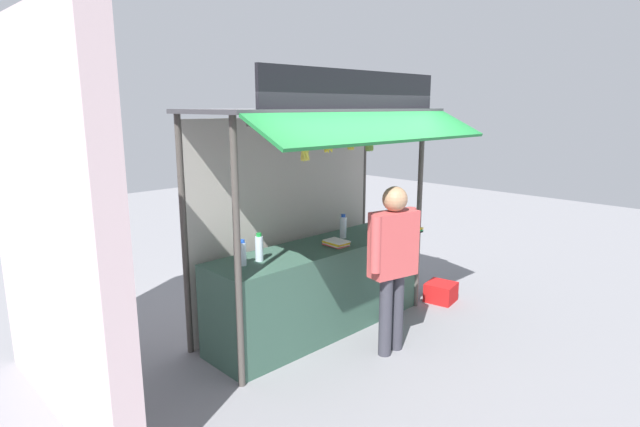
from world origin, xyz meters
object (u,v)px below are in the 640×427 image
Objects in this scene: magazine_stack_left at (336,243)px; magazine_stack_front_right at (384,232)px; water_bottle_front_left at (343,227)px; banana_bunch_inner_left at (305,152)px; water_bottle_right at (259,248)px; water_bottle_far_left at (243,253)px; banana_bunch_rightmost at (351,142)px; magazine_stack_back_right at (408,229)px; plastic_crate at (441,292)px; banana_bunch_leftmost at (328,143)px; banana_bunch_inner_right at (369,143)px; vendor_person at (393,255)px.

magazine_stack_front_right is at bearing -4.32° from magazine_stack_left.
banana_bunch_inner_left is (-1.04, -0.51, 0.93)m from water_bottle_front_left.
water_bottle_far_left is (-0.19, -0.00, -0.01)m from water_bottle_right.
banana_bunch_rightmost is at bearing -162.72° from magazine_stack_front_right.
water_bottle_far_left is 1.12m from magazine_stack_left.
magazine_stack_left is at bearing 171.40° from magazine_stack_back_right.
magazine_stack_left is 0.86× the size of banana_bunch_inner_left.
plastic_crate is at bearing -23.99° from water_bottle_front_left.
banana_bunch_leftmost reaches higher than water_bottle_right.
water_bottle_front_left reaches higher than magazine_stack_back_right.
banana_bunch_inner_right is (-0.95, -0.17, 1.06)m from magazine_stack_back_right.
water_bottle_right is 2.01m from magazine_stack_back_right.
banana_bunch_rightmost reaches higher than water_bottle_far_left.
banana_bunch_leftmost is (0.65, -0.47, 1.00)m from water_bottle_far_left.
vendor_person reaches higher than plastic_crate.
magazine_stack_front_right is at bearing -26.71° from water_bottle_front_left.
magazine_stack_front_right reaches higher than magazine_stack_back_right.
banana_bunch_inner_right reaches higher than vendor_person.
banana_bunch_inner_right reaches higher than water_bottle_right.
magazine_stack_front_right is (-0.33, 0.11, 0.00)m from magazine_stack_back_right.
magazine_stack_front_right is 1.01× the size of banana_bunch_inner_left.
plastic_crate is (1.66, -0.04, -1.94)m from banana_bunch_rightmost.
water_bottle_right is 0.97× the size of banana_bunch_inner_right.
water_bottle_far_left is 0.15× the size of vendor_person.
magazine_stack_back_right is at bearing 154.55° from plastic_crate.
banana_bunch_rightmost is at bearing -171.96° from magazine_stack_back_right.
magazine_stack_left is 1.23m from banana_bunch_leftmost.
magazine_stack_back_right is 0.98m from plastic_crate.
plastic_crate is (0.77, -0.32, -0.85)m from magazine_stack_front_right.
magazine_stack_left reaches higher than magazine_stack_front_right.
banana_bunch_leftmost is (-1.20, -0.28, 1.09)m from magazine_stack_front_right.
magazine_stack_back_right is 1.25× the size of banana_bunch_rightmost.
banana_bunch_inner_left is at bearing -71.16° from water_bottle_right.
water_bottle_far_left is 2.83m from plastic_crate.
vendor_person is (-0.74, -0.70, 0.03)m from magazine_stack_front_right.
vendor_person is at bearing -69.38° from banana_bunch_rightmost.
magazine_stack_left is (0.91, -0.14, -0.10)m from water_bottle_right.
banana_bunch_inner_left is (-0.86, -0.00, -0.03)m from banana_bunch_inner_right.
banana_bunch_inner_left is at bearing -179.98° from banana_bunch_inner_right.
banana_bunch_rightmost is 0.31m from banana_bunch_leftmost.
water_bottle_right is at bearing 155.19° from banana_bunch_inner_right.
water_bottle_right is 0.86× the size of magazine_stack_front_right.
magazine_stack_left is 0.84× the size of magazine_stack_front_right.
water_bottle_front_left is 1.10m from banana_bunch_inner_right.
water_bottle_right is at bearing 171.32° from magazine_stack_left.
magazine_stack_left is 1.77m from plastic_crate.
water_bottle_right is 1.08× the size of banana_bunch_rightmost.
magazine_stack_back_right is (0.78, -0.33, -0.10)m from water_bottle_front_left.
magazine_stack_left is 0.75m from vendor_person.
water_bottle_right is at bearing -178.51° from water_bottle_front_left.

